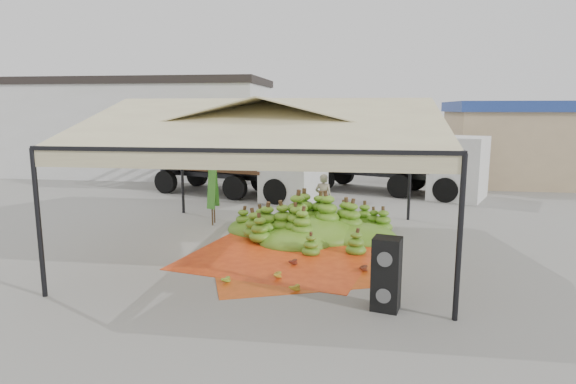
# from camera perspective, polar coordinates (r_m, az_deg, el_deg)

# --- Properties ---
(ground) EXTENTS (90.00, 90.00, 0.00)m
(ground) POSITION_cam_1_polar(r_m,az_deg,el_deg) (13.19, -1.78, -6.66)
(ground) COLOR slate
(ground) RESTS_ON ground
(canopy_tent) EXTENTS (8.10, 8.10, 4.00)m
(canopy_tent) POSITION_cam_1_polar(r_m,az_deg,el_deg) (12.65, -1.86, 7.82)
(canopy_tent) COLOR black
(canopy_tent) RESTS_ON ground
(building_white) EXTENTS (14.30, 6.30, 5.40)m
(building_white) POSITION_cam_1_polar(r_m,az_deg,el_deg) (29.14, -16.82, 7.39)
(building_white) COLOR silver
(building_white) RESTS_ON ground
(building_tan) EXTENTS (6.30, 5.30, 4.10)m
(building_tan) POSITION_cam_1_polar(r_m,az_deg,el_deg) (26.69, 25.17, 5.32)
(building_tan) COLOR tan
(building_tan) RESTS_ON ground
(tarp_left) EXTENTS (5.36, 5.19, 0.01)m
(tarp_left) POSITION_cam_1_polar(r_m,az_deg,el_deg) (12.62, -0.70, -7.39)
(tarp_left) COLOR #E34B15
(tarp_left) RESTS_ON ground
(tarp_right) EXTENTS (4.99, 5.11, 0.01)m
(tarp_right) POSITION_cam_1_polar(r_m,az_deg,el_deg) (11.99, 0.50, -8.33)
(tarp_right) COLOR #D34B13
(tarp_right) RESTS_ON ground
(banana_heap) EXTENTS (6.18, 5.41, 1.16)m
(banana_heap) POSITION_cam_1_polar(r_m,az_deg,el_deg) (14.48, 3.00, -2.79)
(banana_heap) COLOR #507A19
(banana_heap) RESTS_ON ground
(hand_yellow_a) EXTENTS (0.55, 0.49, 0.21)m
(hand_yellow_a) POSITION_cam_1_polar(r_m,az_deg,el_deg) (10.23, 0.40, -10.98)
(hand_yellow_a) COLOR #AF8A23
(hand_yellow_a) RESTS_ON ground
(hand_yellow_b) EXTENTS (0.52, 0.45, 0.21)m
(hand_yellow_b) POSITION_cam_1_polar(r_m,az_deg,el_deg) (10.93, -1.75, -9.61)
(hand_yellow_b) COLOR gold
(hand_yellow_b) RESTS_ON ground
(hand_red_a) EXTENTS (0.50, 0.43, 0.21)m
(hand_red_a) POSITION_cam_1_polar(r_m,az_deg,el_deg) (11.84, 0.22, -8.07)
(hand_red_a) COLOR #562613
(hand_red_a) RESTS_ON ground
(hand_red_b) EXTENTS (0.48, 0.40, 0.21)m
(hand_red_b) POSITION_cam_1_polar(r_m,az_deg,el_deg) (11.48, 8.48, -8.75)
(hand_red_b) COLOR #602B16
(hand_red_b) RESTS_ON ground
(hand_green) EXTENTS (0.45, 0.38, 0.20)m
(hand_green) POSITION_cam_1_polar(r_m,az_deg,el_deg) (10.79, -7.76, -10.01)
(hand_green) COLOR #57821B
(hand_green) RESTS_ON ground
(hanging_bunches) EXTENTS (4.74, 0.24, 0.20)m
(hanging_bunches) POSITION_cam_1_polar(r_m,az_deg,el_deg) (13.70, 9.76, 4.99)
(hanging_bunches) COLOR #4C851B
(hanging_bunches) RESTS_ON ground
(speaker_stack) EXTENTS (0.60, 0.55, 1.40)m
(speaker_stack) POSITION_cam_1_polar(r_m,az_deg,el_deg) (9.29, 11.58, -9.49)
(speaker_stack) COLOR black
(speaker_stack) RESTS_ON ground
(banana_leaves) EXTENTS (0.96, 1.36, 3.70)m
(banana_leaves) POSITION_cam_1_polar(r_m,az_deg,el_deg) (16.07, -7.87, -3.73)
(banana_leaves) COLOR #2E711E
(banana_leaves) RESTS_ON ground
(vendor) EXTENTS (0.66, 0.50, 1.61)m
(vendor) POSITION_cam_1_polar(r_m,az_deg,el_deg) (16.15, 4.23, -0.67)
(vendor) COLOR gray
(vendor) RESTS_ON ground
(truck_left) EXTENTS (8.10, 4.91, 2.63)m
(truck_left) POSITION_cam_1_polar(r_m,az_deg,el_deg) (21.05, -5.41, 4.01)
(truck_left) COLOR #4F321A
(truck_left) RESTS_ON ground
(truck_right) EXTENTS (7.98, 5.31, 2.60)m
(truck_right) POSITION_cam_1_polar(r_m,az_deg,el_deg) (22.01, 13.33, 3.99)
(truck_right) COLOR #4B2D19
(truck_right) RESTS_ON ground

